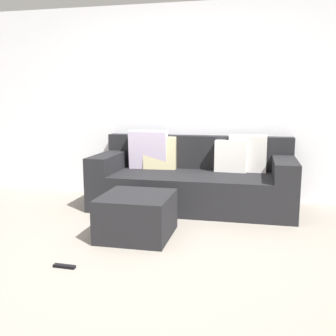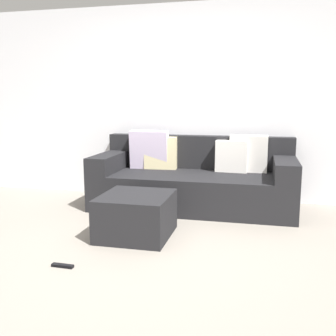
{
  "view_description": "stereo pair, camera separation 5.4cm",
  "coord_description": "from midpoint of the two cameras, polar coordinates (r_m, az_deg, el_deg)",
  "views": [
    {
      "loc": [
        0.89,
        -2.83,
        1.25
      ],
      "look_at": [
        0.02,
        1.07,
        0.56
      ],
      "focal_mm": 41.63,
      "sensor_mm": 36.0,
      "label": 1
    },
    {
      "loc": [
        0.95,
        -2.82,
        1.25
      ],
      "look_at": [
        0.02,
        1.07,
        0.56
      ],
      "focal_mm": 41.63,
      "sensor_mm": 36.0,
      "label": 2
    }
  ],
  "objects": [
    {
      "name": "ground_plane",
      "position": [
        3.23,
        -5.18,
        -13.12
      ],
      "size": [
        7.58,
        7.58,
        0.0
      ],
      "primitive_type": "plane",
      "color": "gray"
    },
    {
      "name": "wall_back",
      "position": [
        5.07,
        2.12,
        9.45
      ],
      "size": [
        5.83,
        0.1,
        2.45
      ],
      "primitive_type": "cube",
      "color": "silver",
      "rests_on": "ground_plane"
    },
    {
      "name": "couch_sectional",
      "position": [
        4.67,
        3.36,
        -1.81
      ],
      "size": [
        2.32,
        0.97,
        0.89
      ],
      "color": "black",
      "rests_on": "ground_plane"
    },
    {
      "name": "ottoman",
      "position": [
        3.68,
        -4.99,
        -6.93
      ],
      "size": [
        0.64,
        0.68,
        0.4
      ],
      "primitive_type": "cube",
      "color": "black",
      "rests_on": "ground_plane"
    },
    {
      "name": "remote_near_ottoman",
      "position": [
        3.16,
        -15.42,
        -13.71
      ],
      "size": [
        0.18,
        0.05,
        0.02
      ],
      "primitive_type": "cube",
      "rotation": [
        0.0,
        0.0,
        -0.04
      ],
      "color": "black",
      "rests_on": "ground_plane"
    }
  ]
}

